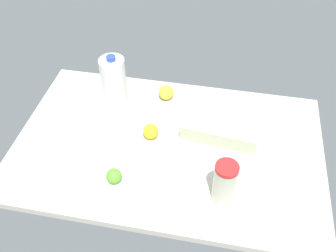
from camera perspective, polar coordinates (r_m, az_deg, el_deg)
The scene contains 7 objects.
countertop at distance 148.49cm, azimuth 0.00°, elevation -3.12°, with size 120.00×76.00×3.00cm, color beige.
egg_carton at distance 148.55cm, azimuth 7.85°, elevation -0.94°, with size 29.90×10.24×6.56cm, color beige.
milk_jug at distance 157.16cm, azimuth -8.20°, elevation 6.40°, with size 10.30×10.30×25.59cm.
tumbler_cup at distance 126.68cm, azimuth 8.61°, elevation -8.47°, with size 7.87×7.87×16.73cm.
lime_loose at distance 135.19cm, azimuth -8.24°, elevation -7.57°, with size 5.59×5.59×5.59cm, color #64B336.
lemon_by_jug at distance 147.84cm, azimuth -2.66°, elevation -0.84°, with size 6.18×6.18×6.18cm, color yellow.
lemon_near_front at distance 164.73cm, azimuth -0.27°, elevation 5.12°, with size 6.57×6.57×6.57cm, color yellow.
Camera 1 is at (18.61, -96.71, 112.63)cm, focal length 40.00 mm.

